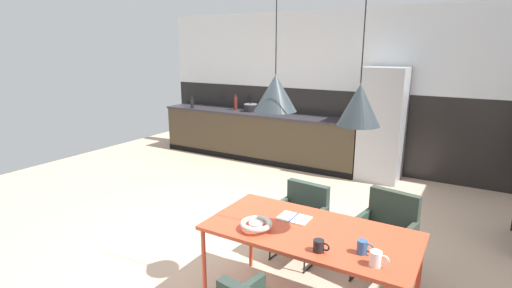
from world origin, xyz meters
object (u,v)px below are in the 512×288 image
at_px(mug_tall_blue, 363,247).
at_px(refrigerator_column, 382,125).
at_px(bottle_oil_tall, 236,103).
at_px(armchair_far_side, 388,226).
at_px(fruit_bowl, 256,224).
at_px(mug_short_terracotta, 319,246).
at_px(armchair_corner_seat, 301,212).
at_px(open_book, 294,218).
at_px(mug_wide_latte, 376,259).
at_px(bottle_spice_small, 192,103).
at_px(cooking_pot, 250,108).
at_px(pendant_lamp_over_table_near, 275,93).
at_px(dining_table, 310,235).
at_px(pendant_lamp_over_table_far, 359,105).

bearing_deg(mug_tall_blue, refrigerator_column, 101.28).
bearing_deg(bottle_oil_tall, armchair_far_side, -38.79).
height_order(fruit_bowl, mug_short_terracotta, mug_short_terracotta).
distance_m(armchair_corner_seat, mug_tall_blue, 1.32).
relative_size(open_book, bottle_oil_tall, 0.81).
height_order(open_book, mug_tall_blue, mug_tall_blue).
distance_m(open_book, mug_wide_latte, 0.84).
distance_m(mug_short_terracotta, bottle_spice_small, 5.61).
relative_size(fruit_bowl, open_book, 0.98).
distance_m(armchair_corner_seat, cooking_pot, 3.79).
bearing_deg(armchair_far_side, pendant_lamp_over_table_near, 59.14).
relative_size(fruit_bowl, bottle_oil_tall, 0.79).
bearing_deg(pendant_lamp_over_table_near, open_book, 40.37).
relative_size(mug_tall_blue, pendant_lamp_over_table_near, 0.11).
bearing_deg(bottle_spice_small, mug_wide_latte, -38.83).
bearing_deg(fruit_bowl, armchair_far_side, 53.95).
height_order(fruit_bowl, mug_tall_blue, mug_tall_blue).
height_order(refrigerator_column, mug_wide_latte, refrigerator_column).
bearing_deg(armchair_corner_seat, dining_table, 124.18).
bearing_deg(mug_tall_blue, dining_table, 161.66).
xyz_separation_m(refrigerator_column, pendant_lamp_over_table_near, (-0.00, -3.66, 0.87)).
height_order(cooking_pot, bottle_oil_tall, bottle_oil_tall).
bearing_deg(armchair_far_side, mug_wide_latte, 107.94).
xyz_separation_m(armchair_far_side, pendant_lamp_over_table_near, (-0.73, -0.84, 1.25)).
xyz_separation_m(refrigerator_column, armchair_corner_seat, (-0.10, -2.87, -0.42)).
bearing_deg(bottle_oil_tall, mug_tall_blue, -46.98).
relative_size(dining_table, armchair_far_side, 1.95).
bearing_deg(cooking_pot, dining_table, -52.82).
distance_m(open_book, pendant_lamp_over_table_far, 1.12).
xyz_separation_m(mug_short_terracotta, bottle_oil_tall, (-3.33, 3.98, 0.26)).
height_order(open_book, pendant_lamp_over_table_far, pendant_lamp_over_table_far).
height_order(refrigerator_column, mug_short_terracotta, refrigerator_column).
xyz_separation_m(armchair_far_side, mug_wide_latte, (0.15, -1.09, 0.27)).
distance_m(open_book, mug_tall_blue, 0.69).
relative_size(bottle_spice_small, pendant_lamp_over_table_far, 0.22).
height_order(mug_wide_latte, bottle_oil_tall, bottle_oil_tall).
relative_size(bottle_oil_tall, bottle_spice_small, 1.27).
relative_size(refrigerator_column, fruit_bowl, 7.31).
distance_m(refrigerator_column, mug_tall_blue, 3.89).
relative_size(refrigerator_column, pendant_lamp_over_table_near, 1.71).
bearing_deg(dining_table, cooking_pot, 127.18).
height_order(armchair_corner_seat, fruit_bowl, fruit_bowl).
distance_m(pendant_lamp_over_table_near, pendant_lamp_over_table_far, 0.64).
xyz_separation_m(open_book, pendant_lamp_over_table_near, (-0.13, -0.11, 1.03)).
relative_size(dining_table, mug_short_terracotta, 13.65).
bearing_deg(fruit_bowl, refrigerator_column, 89.43).
xyz_separation_m(mug_short_terracotta, pendant_lamp_over_table_near, (-0.50, 0.28, 0.99)).
bearing_deg(bottle_spice_small, armchair_corner_seat, -36.25).
distance_m(fruit_bowl, bottle_oil_tall, 4.82).
bearing_deg(mug_wide_latte, pendant_lamp_over_table_near, 163.62).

